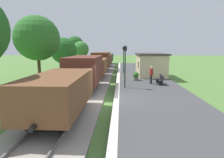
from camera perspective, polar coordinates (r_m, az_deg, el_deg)
name	(u,v)px	position (r m, az deg, el deg)	size (l,w,h in m)	color
ground_plane	(111,102)	(12.53, -0.43, -7.36)	(160.00, 160.00, 0.00)	#517A38
platform_slab	(158,101)	(12.73, 14.22, -6.80)	(6.00, 60.00, 0.25)	#424244
platform_edge_stripe	(116,99)	(12.44, 1.42, -6.27)	(0.36, 60.00, 0.01)	silver
track_ballast	(76,101)	(12.86, -11.24, -6.81)	(3.80, 60.00, 0.12)	#9E9389
rail_near	(86,99)	(12.67, -8.08, -6.36)	(0.07, 60.00, 0.14)	slate
rail_far	(66,99)	(13.02, -14.36, -6.14)	(0.07, 60.00, 0.14)	slate
freight_train	(99,64)	(25.25, -4.25, 4.79)	(2.50, 39.20, 2.72)	brown
station_hut	(150,64)	(23.27, 12.01, 4.54)	(3.50, 5.80, 2.78)	beige
bench_near_hut	(160,79)	(17.89, 14.93, -0.11)	(0.42, 1.50, 0.91)	black
person_waiting	(151,74)	(17.82, 12.25, 1.47)	(0.31, 0.42, 1.71)	black
potted_planter	(136,76)	(19.44, 7.54, 0.92)	(0.64, 0.64, 0.92)	slate
lamp_post_near	(125,58)	(15.62, 4.15, 6.49)	(0.28, 0.28, 3.70)	#193823
lamp_post_far	(124,54)	(24.92, 3.65, 7.72)	(0.28, 0.28, 3.70)	#193823
tree_trackside_mid	(37,38)	(17.79, -22.49, 11.72)	(3.97, 3.97, 6.51)	#4C3823
tree_trackside_far	(64,51)	(25.92, -15.02, 8.62)	(3.56, 3.56, 5.10)	#4C3823
tree_field_left	(81,49)	(34.13, -9.81, 9.17)	(2.95, 2.95, 4.90)	#4C3823
tree_field_distant	(75,45)	(40.85, -11.59, 10.51)	(3.72, 3.72, 6.22)	#4C3823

